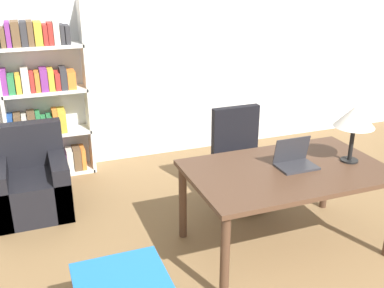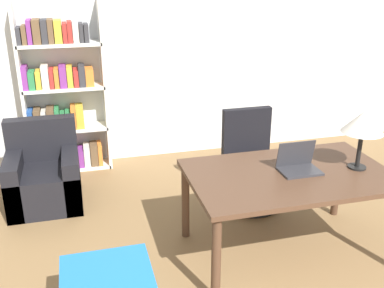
{
  "view_description": "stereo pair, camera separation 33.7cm",
  "coord_description": "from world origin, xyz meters",
  "px_view_note": "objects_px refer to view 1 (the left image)",
  "views": [
    {
      "loc": [
        -1.37,
        -0.75,
        2.27
      ],
      "look_at": [
        -0.21,
        2.31,
        0.99
      ],
      "focal_mm": 42.0,
      "sensor_mm": 36.0,
      "label": 1
    },
    {
      "loc": [
        -1.05,
        -0.85,
        2.27
      ],
      "look_at": [
        -0.21,
        2.31,
        0.99
      ],
      "focal_mm": 42.0,
      "sensor_mm": 36.0,
      "label": 2
    }
  ],
  "objects_px": {
    "desk": "(287,178)",
    "laptop": "(295,160)",
    "table_lamp": "(355,117)",
    "office_chair": "(241,161)",
    "side_table_blue": "(122,288)",
    "armchair": "(31,185)",
    "bookshelf": "(43,103)"
  },
  "relations": [
    {
      "from": "bookshelf",
      "to": "table_lamp",
      "type": "bearing_deg",
      "value": -44.27
    },
    {
      "from": "table_lamp",
      "to": "office_chair",
      "type": "height_order",
      "value": "table_lamp"
    },
    {
      "from": "desk",
      "to": "bookshelf",
      "type": "relative_size",
      "value": 0.83
    },
    {
      "from": "table_lamp",
      "to": "office_chair",
      "type": "bearing_deg",
      "value": 119.86
    },
    {
      "from": "office_chair",
      "to": "side_table_blue",
      "type": "distance_m",
      "value": 2.14
    },
    {
      "from": "desk",
      "to": "laptop",
      "type": "relative_size",
      "value": 5.08
    },
    {
      "from": "side_table_blue",
      "to": "table_lamp",
      "type": "bearing_deg",
      "value": 13.88
    },
    {
      "from": "table_lamp",
      "to": "side_table_blue",
      "type": "relative_size",
      "value": 0.86
    },
    {
      "from": "table_lamp",
      "to": "office_chair",
      "type": "relative_size",
      "value": 0.51
    },
    {
      "from": "laptop",
      "to": "side_table_blue",
      "type": "distance_m",
      "value": 1.76
    },
    {
      "from": "desk",
      "to": "bookshelf",
      "type": "bearing_deg",
      "value": 128.37
    },
    {
      "from": "desk",
      "to": "side_table_blue",
      "type": "relative_size",
      "value": 2.85
    },
    {
      "from": "laptop",
      "to": "bookshelf",
      "type": "height_order",
      "value": "bookshelf"
    },
    {
      "from": "laptop",
      "to": "armchair",
      "type": "bearing_deg",
      "value": 146.02
    },
    {
      "from": "office_chair",
      "to": "armchair",
      "type": "height_order",
      "value": "office_chair"
    },
    {
      "from": "table_lamp",
      "to": "armchair",
      "type": "relative_size",
      "value": 0.58
    },
    {
      "from": "table_lamp",
      "to": "office_chair",
      "type": "xyz_separation_m",
      "value": [
        -0.54,
        0.94,
        -0.7
      ]
    },
    {
      "from": "laptop",
      "to": "table_lamp",
      "type": "bearing_deg",
      "value": -8.73
    },
    {
      "from": "laptop",
      "to": "office_chair",
      "type": "bearing_deg",
      "value": 93.06
    },
    {
      "from": "office_chair",
      "to": "side_table_blue",
      "type": "bearing_deg",
      "value": -136.81
    },
    {
      "from": "laptop",
      "to": "table_lamp",
      "type": "distance_m",
      "value": 0.6
    },
    {
      "from": "desk",
      "to": "armchair",
      "type": "distance_m",
      "value": 2.48
    },
    {
      "from": "armchair",
      "to": "laptop",
      "type": "bearing_deg",
      "value": -33.98
    },
    {
      "from": "laptop",
      "to": "armchair",
      "type": "xyz_separation_m",
      "value": [
        -2.08,
        1.4,
        -0.51
      ]
    },
    {
      "from": "desk",
      "to": "office_chair",
      "type": "bearing_deg",
      "value": 87.84
    },
    {
      "from": "desk",
      "to": "side_table_blue",
      "type": "distance_m",
      "value": 1.65
    },
    {
      "from": "side_table_blue",
      "to": "armchair",
      "type": "xyz_separation_m",
      "value": [
        -0.47,
        2.0,
        -0.13
      ]
    },
    {
      "from": "laptop",
      "to": "bookshelf",
      "type": "xyz_separation_m",
      "value": [
        -1.85,
        2.21,
        0.09
      ]
    },
    {
      "from": "side_table_blue",
      "to": "armchair",
      "type": "bearing_deg",
      "value": 103.27
    },
    {
      "from": "office_chair",
      "to": "desk",
      "type": "bearing_deg",
      "value": -92.16
    },
    {
      "from": "laptop",
      "to": "table_lamp",
      "type": "relative_size",
      "value": 0.66
    },
    {
      "from": "armchair",
      "to": "bookshelf",
      "type": "relative_size",
      "value": 0.43
    }
  ]
}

